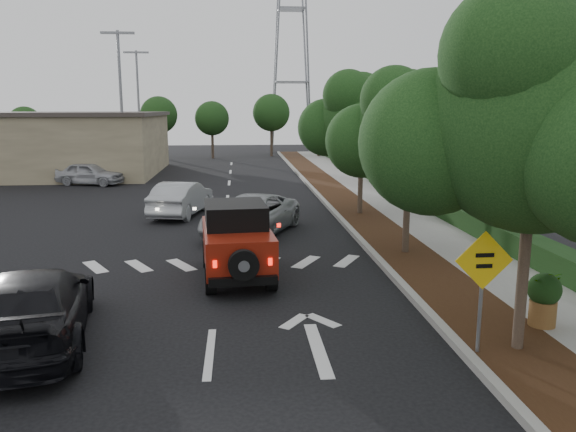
{
  "coord_description": "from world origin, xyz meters",
  "views": [
    {
      "loc": [
        0.58,
        -9.7,
        4.41
      ],
      "look_at": [
        1.7,
        3.0,
        1.96
      ],
      "focal_mm": 35.0,
      "sensor_mm": 36.0,
      "label": 1
    }
  ],
  "objects": [
    {
      "name": "ground",
      "position": [
        0.0,
        0.0,
        0.0
      ],
      "size": [
        120.0,
        120.0,
        0.0
      ],
      "primitive_type": "plane",
      "color": "black",
      "rests_on": "ground"
    },
    {
      "name": "curb",
      "position": [
        4.6,
        12.0,
        0.07
      ],
      "size": [
        0.2,
        70.0,
        0.15
      ],
      "primitive_type": "cube",
      "color": "#9E9B93",
      "rests_on": "ground"
    },
    {
      "name": "planting_strip",
      "position": [
        5.6,
        12.0,
        0.06
      ],
      "size": [
        1.8,
        70.0,
        0.12
      ],
      "primitive_type": "cube",
      "color": "black",
      "rests_on": "ground"
    },
    {
      "name": "sidewalk",
      "position": [
        7.5,
        12.0,
        0.06
      ],
      "size": [
        2.0,
        70.0,
        0.12
      ],
      "primitive_type": "cube",
      "color": "gray",
      "rests_on": "ground"
    },
    {
      "name": "hedge",
      "position": [
        8.9,
        12.0,
        0.4
      ],
      "size": [
        0.8,
        70.0,
        0.8
      ],
      "primitive_type": "cube",
      "color": "black",
      "rests_on": "ground"
    },
    {
      "name": "transmission_tower",
      "position": [
        6.0,
        48.0,
        0.0
      ],
      "size": [
        7.0,
        4.0,
        28.0
      ],
      "primitive_type": null,
      "color": "slate",
      "rests_on": "ground"
    },
    {
      "name": "street_tree_near",
      "position": [
        5.6,
        -0.5,
        0.0
      ],
      "size": [
        3.8,
        3.8,
        5.92
      ],
      "primitive_type": null,
      "color": "black",
      "rests_on": "ground"
    },
    {
      "name": "street_tree_mid",
      "position": [
        5.6,
        6.5,
        0.0
      ],
      "size": [
        3.2,
        3.2,
        5.32
      ],
      "primitive_type": null,
      "color": "black",
      "rests_on": "ground"
    },
    {
      "name": "street_tree_far",
      "position": [
        5.6,
        13.0,
        0.0
      ],
      "size": [
        3.4,
        3.4,
        5.62
      ],
      "primitive_type": null,
      "color": "black",
      "rests_on": "ground"
    },
    {
      "name": "light_pole_a",
      "position": [
        -6.5,
        26.0,
        0.0
      ],
      "size": [
        2.0,
        0.22,
        9.0
      ],
      "primitive_type": null,
      "color": "slate",
      "rests_on": "ground"
    },
    {
      "name": "light_pole_b",
      "position": [
        -7.5,
        38.0,
        0.0
      ],
      "size": [
        2.0,
        0.22,
        9.0
      ],
      "primitive_type": null,
      "color": "slate",
      "rests_on": "ground"
    },
    {
      "name": "red_jeep",
      "position": [
        0.49,
        4.81,
        1.0
      ],
      "size": [
        1.97,
        3.93,
        1.96
      ],
      "rotation": [
        0.0,
        0.0,
        0.08
      ],
      "color": "black",
      "rests_on": "ground"
    },
    {
      "name": "silver_suv_ahead",
      "position": [
        0.99,
        9.86,
        0.69
      ],
      "size": [
        4.1,
        5.46,
        1.38
      ],
      "primitive_type": "imported",
      "rotation": [
        0.0,
        0.0,
        -0.42
      ],
      "color": "#95999C",
      "rests_on": "ground"
    },
    {
      "name": "black_suv_oncoming",
      "position": [
        -3.35,
        0.75,
        0.72
      ],
      "size": [
        2.92,
        5.27,
        1.44
      ],
      "primitive_type": "imported",
      "rotation": [
        0.0,
        0.0,
        3.33
      ],
      "color": "black",
      "rests_on": "ground"
    },
    {
      "name": "silver_sedan_oncoming",
      "position": [
        -1.82,
        13.78,
        0.71
      ],
      "size": [
        2.47,
        4.53,
        1.42
      ],
      "primitive_type": "imported",
      "rotation": [
        0.0,
        0.0,
        2.9
      ],
      "color": "#ACAEB3",
      "rests_on": "ground"
    },
    {
      "name": "parked_suv",
      "position": [
        -8.11,
        23.86,
        0.67
      ],
      "size": [
        4.21,
        2.67,
        1.34
      ],
      "primitive_type": "imported",
      "rotation": [
        0.0,
        0.0,
        1.27
      ],
      "color": "#AFB1B7",
      "rests_on": "ground"
    },
    {
      "name": "speed_hump_sign",
      "position": [
        4.8,
        -0.63,
        1.54
      ],
      "size": [
        1.04,
        0.09,
        2.22
      ],
      "rotation": [
        0.0,
        0.0,
        0.01
      ],
      "color": "slate",
      "rests_on": "ground"
    },
    {
      "name": "terracotta_planter",
      "position": [
        6.6,
        0.47,
        0.77
      ],
      "size": [
        0.66,
        0.66,
        1.14
      ],
      "rotation": [
        0.0,
        0.0,
        -0.04
      ],
      "color": "brown",
      "rests_on": "ground"
    }
  ]
}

